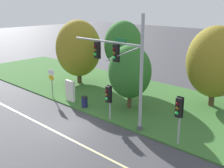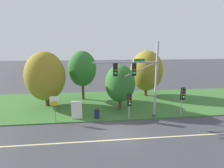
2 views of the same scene
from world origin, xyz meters
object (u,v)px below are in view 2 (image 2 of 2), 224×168
trash_bin (97,114)px  pedestrian_signal_further_along (130,101)px  traffic_signal_mast (140,76)px  pedestrian_signal_near_kerb (183,96)px  info_kiosk (77,110)px  tree_mid_verge (146,71)px  tree_behind_signpost (120,84)px  route_sign_post (54,104)px  tree_nearest_road (45,76)px  tree_left_of_mast (82,69)px

trash_bin → pedestrian_signal_further_along: bearing=-9.6°
traffic_signal_mast → pedestrian_signal_near_kerb: (4.74, -0.16, -2.23)m
info_kiosk → trash_bin: (2.10, -0.15, -0.47)m
traffic_signal_mast → pedestrian_signal_near_kerb: 5.24m
tree_mid_verge → info_kiosk: 12.75m
tree_behind_signpost → info_kiosk: (-4.96, -2.36, -2.19)m
pedestrian_signal_further_along → info_kiosk: pedestrian_signal_further_along is taller
info_kiosk → route_sign_post: bearing=-167.9°
info_kiosk → tree_behind_signpost: bearing=25.5°
tree_nearest_road → route_sign_post: bearing=-68.5°
tree_left_of_mast → info_kiosk: (-0.32, -6.84, -3.44)m
pedestrian_signal_further_along → tree_nearest_road: bearing=151.1°
traffic_signal_mast → trash_bin: bearing=176.1°
tree_nearest_road → tree_behind_signpost: (9.05, -2.20, -0.67)m
traffic_signal_mast → tree_nearest_road: size_ratio=1.16×
tree_behind_signpost → trash_bin: 4.64m
route_sign_post → tree_left_of_mast: bearing=71.5°
traffic_signal_mast → tree_behind_signpost: 3.52m
tree_nearest_road → tree_mid_verge: 14.21m
pedestrian_signal_near_kerb → info_kiosk: size_ratio=1.67×
pedestrian_signal_further_along → tree_mid_verge: tree_mid_verge is taller
pedestrian_signal_near_kerb → info_kiosk: bearing=176.9°
pedestrian_signal_near_kerb → tree_mid_verge: size_ratio=0.46×
tree_nearest_road → traffic_signal_mast: bearing=-25.2°
tree_behind_signpost → traffic_signal_mast: bearing=-60.5°
tree_nearest_road → trash_bin: (6.19, -4.71, -3.33)m
tree_mid_verge → trash_bin: tree_mid_verge is taller
pedestrian_signal_near_kerb → tree_nearest_road: size_ratio=0.46×
tree_behind_signpost → tree_mid_verge: size_ratio=0.78×
traffic_signal_mast → tree_mid_verge: (3.23, 8.10, -0.71)m
route_sign_post → tree_behind_signpost: bearing=21.7°
pedestrian_signal_further_along → trash_bin: bearing=170.4°
route_sign_post → info_kiosk: bearing=12.1°
tree_behind_signpost → route_sign_post: bearing=-158.3°
tree_left_of_mast → pedestrian_signal_further_along: bearing=-55.7°
traffic_signal_mast → pedestrian_signal_further_along: 2.85m
tree_nearest_road → tree_left_of_mast: tree_nearest_road is taller
tree_nearest_road → tree_left_of_mast: bearing=27.3°
pedestrian_signal_further_along → tree_mid_verge: bearing=62.7°
pedestrian_signal_further_along → trash_bin: pedestrian_signal_further_along is taller
traffic_signal_mast → tree_nearest_road: (-10.64, 5.01, -0.73)m
route_sign_post → tree_nearest_road: 5.75m
route_sign_post → tree_left_of_mast: size_ratio=0.39×
info_kiosk → trash_bin: info_kiosk is taller
info_kiosk → pedestrian_signal_near_kerb: bearing=-3.1°
tree_behind_signpost → info_kiosk: bearing=-154.5°
route_sign_post → tree_nearest_road: bearing=111.5°
trash_bin → tree_behind_signpost: bearing=41.3°
pedestrian_signal_further_along → tree_behind_signpost: 3.35m
tree_left_of_mast → info_kiosk: bearing=-92.7°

